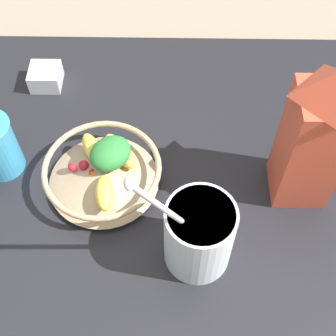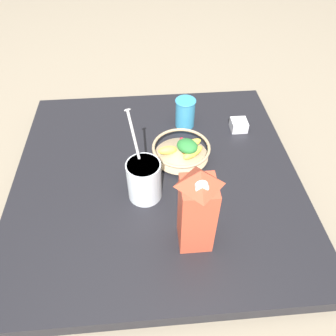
{
  "view_description": "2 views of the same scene",
  "coord_description": "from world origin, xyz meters",
  "px_view_note": "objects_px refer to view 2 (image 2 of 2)",
  "views": [
    {
      "loc": [
        -0.33,
        -0.05,
        0.72
      ],
      "look_at": [
        0.09,
        -0.04,
        0.09
      ],
      "focal_mm": 50.0,
      "sensor_mm": 36.0,
      "label": 1
    },
    {
      "loc": [
        -0.02,
        -0.73,
        0.82
      ],
      "look_at": [
        0.04,
        -0.03,
        0.1
      ],
      "focal_mm": 35.0,
      "sensor_mm": 36.0,
      "label": 2
    }
  ],
  "objects_px": {
    "fruit_bowl": "(182,150)",
    "milk_carton": "(197,209)",
    "spice_jar": "(239,125)",
    "drinking_cup": "(185,112)",
    "yogurt_tub": "(144,178)"
  },
  "relations": [
    {
      "from": "spice_jar",
      "to": "milk_carton",
      "type": "bearing_deg",
      "value": -116.8
    },
    {
      "from": "spice_jar",
      "to": "yogurt_tub",
      "type": "bearing_deg",
      "value": -141.11
    },
    {
      "from": "milk_carton",
      "to": "fruit_bowl",
      "type": "bearing_deg",
      "value": 89.53
    },
    {
      "from": "milk_carton",
      "to": "spice_jar",
      "type": "distance_m",
      "value": 0.53
    },
    {
      "from": "drinking_cup",
      "to": "spice_jar",
      "type": "distance_m",
      "value": 0.21
    },
    {
      "from": "milk_carton",
      "to": "drinking_cup",
      "type": "distance_m",
      "value": 0.51
    },
    {
      "from": "fruit_bowl",
      "to": "drinking_cup",
      "type": "xyz_separation_m",
      "value": [
        0.03,
        0.18,
        0.02
      ]
    },
    {
      "from": "yogurt_tub",
      "to": "fruit_bowl",
      "type": "bearing_deg",
      "value": 49.56
    },
    {
      "from": "fruit_bowl",
      "to": "yogurt_tub",
      "type": "bearing_deg",
      "value": -130.44
    },
    {
      "from": "fruit_bowl",
      "to": "milk_carton",
      "type": "bearing_deg",
      "value": -90.47
    },
    {
      "from": "drinking_cup",
      "to": "spice_jar",
      "type": "xyz_separation_m",
      "value": [
        0.2,
        -0.04,
        -0.04
      ]
    },
    {
      "from": "yogurt_tub",
      "to": "drinking_cup",
      "type": "height_order",
      "value": "yogurt_tub"
    },
    {
      "from": "fruit_bowl",
      "to": "spice_jar",
      "type": "relative_size",
      "value": 3.34
    },
    {
      "from": "fruit_bowl",
      "to": "yogurt_tub",
      "type": "xyz_separation_m",
      "value": [
        -0.13,
        -0.15,
        0.04
      ]
    },
    {
      "from": "drinking_cup",
      "to": "spice_jar",
      "type": "relative_size",
      "value": 1.89
    }
  ]
}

